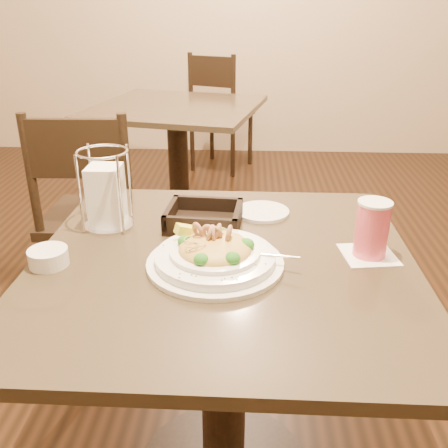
{
  "coord_description": "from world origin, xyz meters",
  "views": [
    {
      "loc": [
        0.06,
        -1.04,
        1.3
      ],
      "look_at": [
        0.0,
        0.02,
        0.82
      ],
      "focal_mm": 40.0,
      "sensor_mm": 36.0,
      "label": 1
    }
  ],
  "objects_px": {
    "butter_ramekin": "(48,257)",
    "main_table": "(224,339)",
    "bread_basket": "(204,219)",
    "background_table": "(178,145)",
    "side_plate": "(262,212)",
    "napkin_caddy": "(106,194)",
    "drink_glass": "(372,229)",
    "dining_chair_far": "(219,109)",
    "dining_chair_near": "(93,211)",
    "pasta_bowl": "(215,254)"
  },
  "relations": [
    {
      "from": "drink_glass",
      "to": "bread_basket",
      "type": "xyz_separation_m",
      "value": [
        -0.41,
        0.15,
        -0.05
      ]
    },
    {
      "from": "drink_glass",
      "to": "side_plate",
      "type": "xyz_separation_m",
      "value": [
        -0.25,
        0.24,
        -0.06
      ]
    },
    {
      "from": "dining_chair_near",
      "to": "napkin_caddy",
      "type": "bearing_deg",
      "value": 109.91
    },
    {
      "from": "background_table",
      "to": "pasta_bowl",
      "type": "relative_size",
      "value": 3.06
    },
    {
      "from": "background_table",
      "to": "dining_chair_far",
      "type": "relative_size",
      "value": 1.15
    },
    {
      "from": "drink_glass",
      "to": "napkin_caddy",
      "type": "xyz_separation_m",
      "value": [
        -0.66,
        0.14,
        0.02
      ]
    },
    {
      "from": "main_table",
      "to": "background_table",
      "type": "height_order",
      "value": "same"
    },
    {
      "from": "bread_basket",
      "to": "butter_ramekin",
      "type": "height_order",
      "value": "bread_basket"
    },
    {
      "from": "pasta_bowl",
      "to": "drink_glass",
      "type": "xyz_separation_m",
      "value": [
        0.36,
        0.07,
        0.04
      ]
    },
    {
      "from": "drink_glass",
      "to": "background_table",
      "type": "bearing_deg",
      "value": 111.77
    },
    {
      "from": "dining_chair_far",
      "to": "drink_glass",
      "type": "distance_m",
      "value": 2.98
    },
    {
      "from": "butter_ramekin",
      "to": "main_table",
      "type": "bearing_deg",
      "value": 7.56
    },
    {
      "from": "main_table",
      "to": "butter_ramekin",
      "type": "xyz_separation_m",
      "value": [
        -0.4,
        -0.05,
        0.25
      ]
    },
    {
      "from": "dining_chair_near",
      "to": "pasta_bowl",
      "type": "bearing_deg",
      "value": 121.14
    },
    {
      "from": "dining_chair_far",
      "to": "napkin_caddy",
      "type": "distance_m",
      "value": 2.8
    },
    {
      "from": "napkin_caddy",
      "to": "butter_ramekin",
      "type": "relative_size",
      "value": 2.35
    },
    {
      "from": "drink_glass",
      "to": "bread_basket",
      "type": "height_order",
      "value": "drink_glass"
    },
    {
      "from": "drink_glass",
      "to": "napkin_caddy",
      "type": "height_order",
      "value": "napkin_caddy"
    },
    {
      "from": "background_table",
      "to": "side_plate",
      "type": "distance_m",
      "value": 1.64
    },
    {
      "from": "bread_basket",
      "to": "dining_chair_far",
      "type": "bearing_deg",
      "value": 92.76
    },
    {
      "from": "dining_chair_near",
      "to": "butter_ramekin",
      "type": "xyz_separation_m",
      "value": [
        0.19,
        -0.89,
        0.26
      ]
    },
    {
      "from": "dining_chair_far",
      "to": "pasta_bowl",
      "type": "relative_size",
      "value": 2.67
    },
    {
      "from": "background_table",
      "to": "napkin_caddy",
      "type": "distance_m",
      "value": 1.69
    },
    {
      "from": "napkin_caddy",
      "to": "side_plate",
      "type": "bearing_deg",
      "value": 14.55
    },
    {
      "from": "napkin_caddy",
      "to": "dining_chair_near",
      "type": "bearing_deg",
      "value": 111.99
    },
    {
      "from": "background_table",
      "to": "butter_ramekin",
      "type": "distance_m",
      "value": 1.9
    },
    {
      "from": "pasta_bowl",
      "to": "bread_basket",
      "type": "bearing_deg",
      "value": 101.67
    },
    {
      "from": "main_table",
      "to": "pasta_bowl",
      "type": "xyz_separation_m",
      "value": [
        -0.02,
        -0.04,
        0.26
      ]
    },
    {
      "from": "dining_chair_far",
      "to": "drink_glass",
      "type": "bearing_deg",
      "value": 122.39
    },
    {
      "from": "dining_chair_near",
      "to": "dining_chair_far",
      "type": "bearing_deg",
      "value": -102.59
    },
    {
      "from": "main_table",
      "to": "napkin_caddy",
      "type": "xyz_separation_m",
      "value": [
        -0.32,
        0.17,
        0.33
      ]
    },
    {
      "from": "side_plate",
      "to": "dining_chair_near",
      "type": "bearing_deg",
      "value": 140.78
    },
    {
      "from": "background_table",
      "to": "butter_ramekin",
      "type": "relative_size",
      "value": 11.79
    },
    {
      "from": "side_plate",
      "to": "butter_ramekin",
      "type": "relative_size",
      "value": 1.69
    },
    {
      "from": "bread_basket",
      "to": "napkin_caddy",
      "type": "xyz_separation_m",
      "value": [
        -0.26,
        -0.01,
        0.07
      ]
    },
    {
      "from": "background_table",
      "to": "napkin_caddy",
      "type": "height_order",
      "value": "napkin_caddy"
    },
    {
      "from": "background_table",
      "to": "drink_glass",
      "type": "relative_size",
      "value": 7.68
    },
    {
      "from": "main_table",
      "to": "side_plate",
      "type": "xyz_separation_m",
      "value": [
        0.1,
        0.28,
        0.24
      ]
    },
    {
      "from": "dining_chair_far",
      "to": "bread_basket",
      "type": "height_order",
      "value": "dining_chair_far"
    },
    {
      "from": "dining_chair_far",
      "to": "side_plate",
      "type": "distance_m",
      "value": 2.69
    },
    {
      "from": "background_table",
      "to": "side_plate",
      "type": "xyz_separation_m",
      "value": [
        0.47,
        -1.55,
        0.24
      ]
    },
    {
      "from": "dining_chair_far",
      "to": "drink_glass",
      "type": "xyz_separation_m",
      "value": [
        0.54,
        -2.91,
        0.31
      ]
    },
    {
      "from": "main_table",
      "to": "drink_glass",
      "type": "xyz_separation_m",
      "value": [
        0.35,
        0.03,
        0.3
      ]
    },
    {
      "from": "pasta_bowl",
      "to": "butter_ramekin",
      "type": "bearing_deg",
      "value": -177.39
    },
    {
      "from": "main_table",
      "to": "bread_basket",
      "type": "height_order",
      "value": "bread_basket"
    },
    {
      "from": "dining_chair_near",
      "to": "bread_basket",
      "type": "distance_m",
      "value": 0.88
    },
    {
      "from": "dining_chair_far",
      "to": "side_plate",
      "type": "bearing_deg",
      "value": 118.09
    },
    {
      "from": "drink_glass",
      "to": "bread_basket",
      "type": "distance_m",
      "value": 0.44
    },
    {
      "from": "dining_chair_far",
      "to": "pasta_bowl",
      "type": "bearing_deg",
      "value": 115.26
    },
    {
      "from": "background_table",
      "to": "dining_chair_near",
      "type": "bearing_deg",
      "value": -102.19
    }
  ]
}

